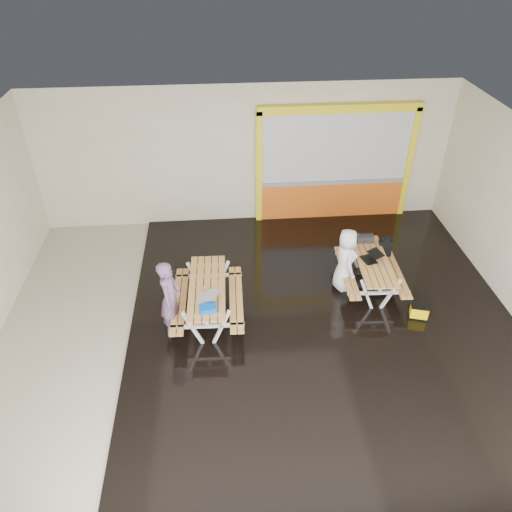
{
  "coord_description": "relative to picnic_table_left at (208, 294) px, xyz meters",
  "views": [
    {
      "loc": [
        -0.68,
        -7.06,
        6.64
      ],
      "look_at": [
        0.0,
        0.9,
        1.0
      ],
      "focal_mm": 34.52,
      "sensor_mm": 36.0,
      "label": 1
    }
  ],
  "objects": [
    {
      "name": "room",
      "position": [
        0.99,
        -0.29,
        1.14
      ],
      "size": [
        10.02,
        8.02,
        3.52
      ],
      "color": "beige",
      "rests_on": "ground"
    },
    {
      "name": "deck",
      "position": [
        2.24,
        -0.29,
        -0.58
      ],
      "size": [
        7.5,
        7.98,
        0.05
      ],
      "primitive_type": "cube",
      "color": "black",
      "rests_on": "room"
    },
    {
      "name": "kiosk",
      "position": [
        3.19,
        3.64,
        0.84
      ],
      "size": [
        3.88,
        0.16,
        3.0
      ],
      "color": "orange",
      "rests_on": "room"
    },
    {
      "name": "picnic_table_left",
      "position": [
        0.0,
        0.0,
        0.0
      ],
      "size": [
        1.39,
        2.01,
        0.79
      ],
      "color": "#DCA157",
      "rests_on": "deck"
    },
    {
      "name": "picnic_table_right",
      "position": [
        3.4,
        0.64,
        -0.04
      ],
      "size": [
        1.32,
        1.89,
        0.73
      ],
      "color": "#DCA157",
      "rests_on": "deck"
    },
    {
      "name": "person_left",
      "position": [
        -0.67,
        -0.34,
        0.22
      ],
      "size": [
        0.48,
        0.63,
        1.56
      ],
      "primitive_type": "imported",
      "rotation": [
        0.0,
        0.0,
        1.36
      ],
      "color": "#6C4E70",
      "rests_on": "deck"
    },
    {
      "name": "person_right",
      "position": [
        2.83,
        0.65,
        0.16
      ],
      "size": [
        0.49,
        0.71,
        1.4
      ],
      "primitive_type": "imported",
      "rotation": [
        0.0,
        0.0,
        1.64
      ],
      "color": "white",
      "rests_on": "deck"
    },
    {
      "name": "laptop_left",
      "position": [
        0.01,
        -0.39,
        0.24
      ],
      "size": [
        0.48,
        0.46,
        0.16
      ],
      "color": "silver",
      "rests_on": "picnic_table_left"
    },
    {
      "name": "laptop_right",
      "position": [
        3.37,
        0.66,
        0.18
      ],
      "size": [
        0.46,
        0.43,
        0.16
      ],
      "color": "black",
      "rests_on": "picnic_table_right"
    },
    {
      "name": "blue_pouch",
      "position": [
        0.02,
        -0.68,
        0.23
      ],
      "size": [
        0.32,
        0.25,
        0.09
      ],
      "primitive_type": "cube",
      "rotation": [
        0.0,
        0.0,
        0.14
      ],
      "color": "blue",
      "rests_on": "picnic_table_left"
    },
    {
      "name": "toolbox",
      "position": [
        3.42,
        1.33,
        0.21
      ],
      "size": [
        0.36,
        0.19,
        0.2
      ],
      "color": "black",
      "rests_on": "picnic_table_right"
    },
    {
      "name": "backpack",
      "position": [
        3.84,
        1.2,
        0.06
      ],
      "size": [
        0.3,
        0.22,
        0.47
      ],
      "color": "black",
      "rests_on": "picnic_table_right"
    },
    {
      "name": "dark_case",
      "position": [
        3.18,
        0.74,
        -0.49
      ],
      "size": [
        0.43,
        0.37,
        0.14
      ],
      "primitive_type": "cube",
      "rotation": [
        0.0,
        0.0,
        -0.31
      ],
      "color": "black",
      "rests_on": "deck"
    },
    {
      "name": "fluke_bag",
      "position": [
        4.11,
        -0.4,
        -0.41
      ],
      "size": [
        0.4,
        0.32,
        0.3
      ],
      "color": "black",
      "rests_on": "deck"
    }
  ]
}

